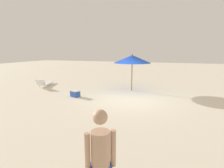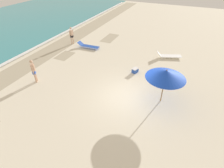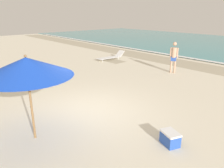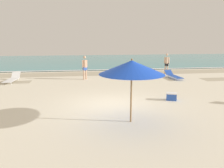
% 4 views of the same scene
% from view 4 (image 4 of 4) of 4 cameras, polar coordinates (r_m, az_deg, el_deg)
% --- Properties ---
extents(ground_plane, '(60.00, 60.00, 0.16)m').
position_cam_4_polar(ground_plane, '(10.08, -0.07, -6.05)').
color(ground_plane, beige).
extents(ocean_water, '(60.00, 19.08, 0.07)m').
position_cam_4_polar(ocean_water, '(30.18, -5.50, 6.12)').
color(ocean_water, teal).
rests_on(ocean_water, ground_plane).
extents(beach_umbrella, '(2.33, 2.33, 2.33)m').
position_cam_4_polar(beach_umbrella, '(7.71, 5.16, 4.31)').
color(beach_umbrella, olive).
rests_on(beach_umbrella, ground_plane).
extents(sun_lounger_under_umbrella, '(0.69, 2.27, 0.50)m').
position_cam_4_polar(sun_lounger_under_umbrella, '(17.46, 15.75, 2.14)').
color(sun_lounger_under_umbrella, blue).
rests_on(sun_lounger_under_umbrella, ground_plane).
extents(sun_lounger_near_water_left, '(0.71, 2.25, 0.58)m').
position_cam_4_polar(sun_lounger_near_water_left, '(16.90, -24.67, 1.21)').
color(sun_lounger_near_water_left, white).
rests_on(sun_lounger_near_water_left, ground_plane).
extents(beachgoer_wading_adult, '(0.39, 0.31, 1.76)m').
position_cam_4_polar(beachgoer_wading_adult, '(16.33, -7.12, 4.67)').
color(beachgoer_wading_adult, tan).
rests_on(beachgoer_wading_adult, ground_plane).
extents(beachgoer_shoreline_child, '(0.40, 0.30, 1.76)m').
position_cam_4_polar(beachgoer_shoreline_child, '(19.33, 14.10, 5.51)').
color(beachgoer_shoreline_child, beige).
rests_on(beachgoer_shoreline_child, ground_plane).
extents(cooler_box, '(0.59, 0.50, 0.37)m').
position_cam_4_polar(cooler_box, '(11.26, 15.26, -3.14)').
color(cooler_box, blue).
rests_on(cooler_box, ground_plane).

